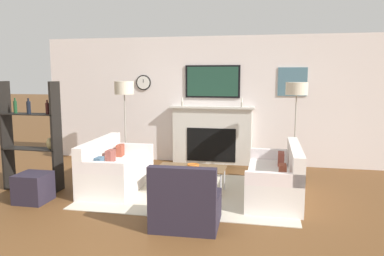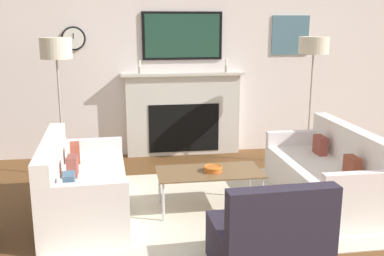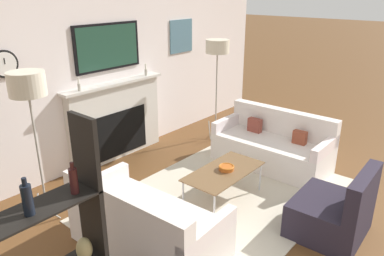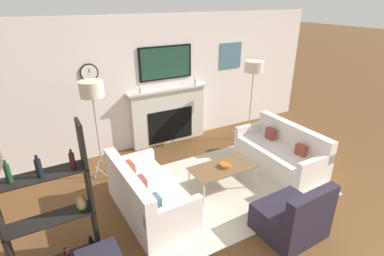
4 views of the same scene
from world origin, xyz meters
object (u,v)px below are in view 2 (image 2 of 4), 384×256
armchair (268,244)px  floor_lamp_left (56,51)px  couch_left (81,189)px  decorative_bowl (213,168)px  couch_right (327,176)px  coffee_table (209,174)px  floor_lamp_right (314,48)px

armchair → floor_lamp_left: 3.56m
couch_left → decorative_bowl: (1.36, -0.05, 0.16)m
couch_right → coffee_table: 1.35m
couch_left → coffee_table: bearing=-1.5°
couch_left → floor_lamp_right: (3.00, 1.35, 1.32)m
decorative_bowl → floor_lamp_left: (-1.70, 1.39, 1.15)m
couch_left → couch_right: (2.66, 0.00, -0.00)m
floor_lamp_left → couch_left: bearing=-75.8°
couch_right → armchair: 1.78m
armchair → floor_lamp_right: bearing=61.6°
floor_lamp_left → decorative_bowl: bearing=-39.3°
floor_lamp_left → couch_right: bearing=-24.1°
couch_left → decorative_bowl: bearing=-1.9°
couch_left → armchair: bearing=-41.7°
floor_lamp_right → decorative_bowl: bearing=-139.8°
couch_right → armchair: bearing=-129.5°
decorative_bowl → floor_lamp_left: size_ratio=0.11×
couch_right → armchair: size_ratio=2.04×
couch_left → coffee_table: couch_left is taller
coffee_table → decorative_bowl: size_ratio=5.56×
floor_lamp_left → floor_lamp_right: bearing=0.0°
decorative_bowl → floor_lamp_right: floor_lamp_right is taller
couch_left → armchair: size_ratio=1.94×
couch_left → floor_lamp_left: bearing=104.2°
decorative_bowl → floor_lamp_left: 2.48m
decorative_bowl → coffee_table: bearing=161.0°
armchair → floor_lamp_right: floor_lamp_right is taller
couch_left → floor_lamp_left: (-0.34, 1.35, 1.31)m
coffee_table → floor_lamp_right: (1.68, 1.38, 1.22)m
decorative_bowl → floor_lamp_right: (1.65, 1.39, 1.16)m
couch_right → decorative_bowl: size_ratio=8.69×
coffee_table → floor_lamp_right: bearing=39.4°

